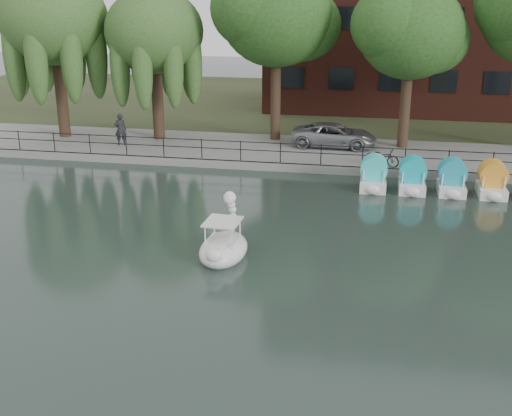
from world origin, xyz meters
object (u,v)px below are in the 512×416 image
(minivan, at_px, (334,133))
(pedestrian, at_px, (120,127))
(swan_boat, at_px, (224,244))
(bicycle, at_px, (382,156))

(minivan, xyz_separation_m, pedestrian, (-11.42, -1.75, 0.27))
(pedestrian, xyz_separation_m, swan_boat, (8.69, -12.57, -0.93))
(swan_boat, bearing_deg, minivan, 82.97)
(minivan, height_order, bicycle, minivan)
(minivan, distance_m, swan_boat, 14.60)
(bicycle, distance_m, swan_boat, 12.17)
(minivan, distance_m, pedestrian, 11.56)
(minivan, bearing_deg, swan_boat, 171.20)
(minivan, bearing_deg, bicycle, -140.95)
(bicycle, distance_m, pedestrian, 14.05)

